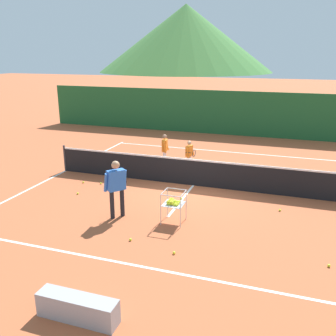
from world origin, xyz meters
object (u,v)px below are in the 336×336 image
Objects in this scene: tennis_ball_2 at (329,266)px; tennis_ball_7 at (181,198)px; student_0 at (165,147)px; tennis_ball_1 at (174,253)px; tennis_ball_4 at (78,193)px; tennis_ball_6 at (176,207)px; ball_cart at (173,202)px; courtside_bench at (78,308)px; tennis_ball_3 at (101,183)px; tennis_ball_5 at (280,210)px; tennis_ball_8 at (130,240)px; tennis_net at (194,172)px; tennis_ball_0 at (83,182)px; student_1 at (189,153)px; instructor at (116,184)px.

tennis_ball_7 is (-4.24, 2.73, 0.00)m from tennis_ball_2.
student_0 is 20.07× the size of tennis_ball_1.
tennis_ball_4 is 1.00× the size of tennis_ball_6.
ball_cart reaches higher than courtside_bench.
tennis_ball_3 is 0.05× the size of courtside_bench.
tennis_ball_5 and tennis_ball_7 have the same top height.
courtside_bench is at bearing -64.52° from tennis_ball_3.
student_0 is at bearing 101.59° from tennis_ball_8.
tennis_ball_6 is (-3.02, -0.79, 0.00)m from tennis_ball_5.
tennis_ball_6 and tennis_ball_8 have the same top height.
tennis_net is 2.19m from tennis_ball_6.
tennis_ball_0 is 1.00× the size of tennis_ball_2.
tennis_ball_4 is 6.52m from tennis_ball_5.
tennis_ball_7 is at bearing -5.44° from tennis_ball_0.
student_0 reaches higher than tennis_ball_6.
student_0 reaches higher than tennis_ball_5.
tennis_ball_1 is at bearing -73.06° from tennis_ball_6.
tennis_ball_5 is (2.80, 1.74, -0.56)m from ball_cart.
ball_cart reaches higher than tennis_ball_1.
tennis_ball_5 and tennis_ball_8 have the same top height.
tennis_ball_7 is (3.17, -0.46, 0.00)m from tennis_ball_3.
student_1 is at bearing 140.85° from tennis_ball_5.
tennis_ball_5 is (-1.18, 2.80, 0.00)m from tennis_ball_2.
tennis_ball_3 is at bearing -134.83° from student_1.
instructor is 2.80m from tennis_ball_1.
tennis_ball_6 is at bearing 103.41° from ball_cart.
ball_cart reaches higher than tennis_ball_2.
tennis_net is 3.59m from instructor.
tennis_ball_0 is 0.05× the size of courtside_bench.
instructor is 3.10m from tennis_ball_3.
tennis_ball_1 is 2.83m from courtside_bench.
ball_cart is 13.22× the size of tennis_ball_5.
tennis_ball_5 is 0.05× the size of courtside_bench.
tennis_ball_2 is (4.22, -4.15, -0.47)m from tennis_net.
tennis_net is at bearing 67.25° from instructor.
tennis_ball_1 is at bearing -80.31° from tennis_net.
tennis_ball_6 is at bearing 39.14° from instructor.
tennis_ball_8 is at bearing -44.97° from tennis_ball_0.
tennis_ball_4 and tennis_ball_6 have the same top height.
tennis_ball_3 is (-2.57, -2.59, -0.70)m from student_1.
tennis_ball_3 is at bearing 7.84° from tennis_ball_0.
instructor is at bearing -41.89° from tennis_ball_0.
tennis_ball_8 is (-0.68, -1.38, -0.56)m from ball_cart.
student_0 reaches higher than tennis_ball_8.
tennis_ball_5 is 3.06m from tennis_ball_7.
tennis_ball_2 is at bearing -14.88° from ball_cart.
tennis_ball_8 is (3.43, -3.42, 0.00)m from tennis_ball_0.
tennis_ball_3 is 1.00× the size of tennis_ball_4.
tennis_ball_5 is 4.67m from tennis_ball_8.
ball_cart is at bearing -31.87° from tennis_ball_3.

